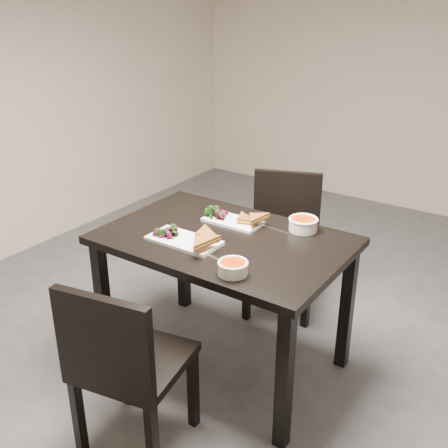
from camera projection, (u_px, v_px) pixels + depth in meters
name	position (u px, v px, depth m)	size (l,w,h in m)	color
ground	(322.00, 355.00, 2.97)	(5.00, 5.00, 0.00)	#47474C
table	(224.00, 255.00, 2.67)	(1.20, 0.80, 0.75)	black
chair_near	(123.00, 362.00, 2.16)	(0.49, 0.49, 0.85)	black
chair_far	(284.00, 233.00, 3.31)	(0.54, 0.54, 0.85)	black
plate_near	(184.00, 241.00, 2.57)	(0.36, 0.18, 0.02)	white
sandwich_near	(196.00, 236.00, 2.53)	(0.18, 0.13, 0.06)	#A06021
salad_near	(168.00, 230.00, 2.60)	(0.11, 0.10, 0.05)	black
soup_bowl_near	(233.00, 267.00, 2.27)	(0.13, 0.13, 0.06)	white
cutlery_near	(223.00, 262.00, 2.38)	(0.18, 0.02, 0.00)	silver
plate_far	(233.00, 221.00, 2.79)	(0.31, 0.15, 0.02)	white
sandwich_far	(242.00, 219.00, 2.73)	(0.15, 0.11, 0.05)	#A06021
salad_far	(217.00, 212.00, 2.83)	(0.10, 0.09, 0.04)	black
soup_bowl_far	(303.00, 223.00, 2.69)	(0.15, 0.15, 0.07)	white
cutlery_far	(274.00, 229.00, 2.71)	(0.18, 0.02, 0.00)	silver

